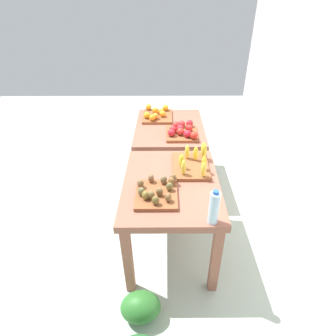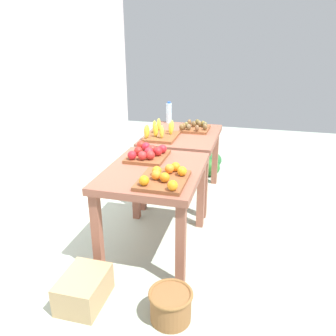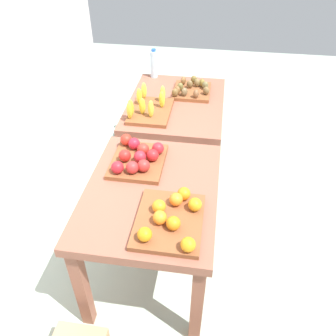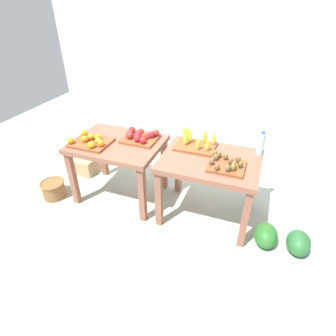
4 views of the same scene
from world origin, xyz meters
name	(u,v)px [view 2 (image 2 of 4)]	position (x,y,z in m)	size (l,w,h in m)	color
ground_plane	(170,217)	(0.00, 0.00, 0.00)	(8.00, 8.00, 0.00)	#A1B4A2
back_wall	(41,70)	(0.00, 1.35, 1.50)	(4.40, 0.12, 3.00)	silver
display_table_left	(154,181)	(-0.56, 0.00, 0.66)	(1.04, 0.80, 0.77)	#905542
display_table_right	(182,143)	(0.56, 0.00, 0.66)	(1.04, 0.80, 0.77)	#905542
orange_bin	(164,178)	(-0.81, -0.16, 0.81)	(0.45, 0.36, 0.11)	brown
apple_bin	(147,153)	(-0.32, 0.13, 0.82)	(0.42, 0.34, 0.11)	brown
banana_crate	(161,134)	(0.34, 0.19, 0.82)	(0.44, 0.32, 0.17)	brown
kiwi_bin	(195,127)	(0.74, -0.11, 0.81)	(0.36, 0.32, 0.10)	brown
water_bottle	(169,113)	(1.03, 0.28, 0.90)	(0.07, 0.07, 0.27)	silver
watermelon_pile	(210,164)	(1.41, -0.23, 0.12)	(0.57, 0.33, 0.24)	#296531
wicker_basket	(171,305)	(-1.37, -0.35, 0.12)	(0.31, 0.31, 0.22)	brown
cardboard_produce_box	(84,289)	(-1.37, 0.30, 0.11)	(0.40, 0.30, 0.23)	tan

